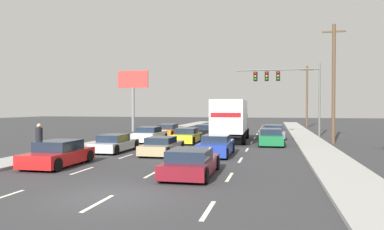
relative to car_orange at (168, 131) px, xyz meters
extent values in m
plane|color=#333335|center=(5.29, 0.85, -0.57)|extent=(140.00, 140.00, 0.00)
cube|color=#9E9E99|center=(13.45, -4.15, -0.50)|extent=(2.43, 80.00, 0.14)
cube|color=#9E9E99|center=(-2.88, -4.15, -0.50)|extent=(2.43, 80.00, 0.14)
cube|color=silver|center=(1.89, -25.02, -0.57)|extent=(0.14, 2.00, 0.01)
cube|color=silver|center=(1.89, -20.02, -0.57)|extent=(0.14, 2.00, 0.01)
cube|color=silver|center=(1.89, -15.02, -0.57)|extent=(0.14, 2.00, 0.01)
cube|color=silver|center=(1.89, -10.02, -0.57)|extent=(0.14, 2.00, 0.01)
cube|color=silver|center=(1.89, -5.02, -0.57)|extent=(0.14, 2.00, 0.01)
cube|color=silver|center=(1.89, -0.02, -0.57)|extent=(0.14, 2.00, 0.01)
cube|color=silver|center=(1.89, 4.98, -0.57)|extent=(0.14, 2.00, 0.01)
cube|color=silver|center=(1.89, 9.98, -0.57)|extent=(0.14, 2.00, 0.01)
cube|color=silver|center=(1.89, 14.98, -0.57)|extent=(0.14, 2.00, 0.01)
cube|color=silver|center=(1.89, 19.98, -0.57)|extent=(0.14, 2.00, 0.01)
cube|color=silver|center=(1.89, 24.98, -0.57)|extent=(0.14, 2.00, 0.01)
cube|color=silver|center=(5.29, -25.02, -0.57)|extent=(0.14, 2.00, 0.01)
cube|color=silver|center=(5.29, -20.02, -0.57)|extent=(0.14, 2.00, 0.01)
cube|color=silver|center=(5.29, -15.02, -0.57)|extent=(0.14, 2.00, 0.01)
cube|color=silver|center=(5.29, -10.02, -0.57)|extent=(0.14, 2.00, 0.01)
cube|color=silver|center=(5.29, -5.02, -0.57)|extent=(0.14, 2.00, 0.01)
cube|color=silver|center=(5.29, -0.02, -0.57)|extent=(0.14, 2.00, 0.01)
cube|color=silver|center=(5.29, 4.98, -0.57)|extent=(0.14, 2.00, 0.01)
cube|color=silver|center=(5.29, 9.98, -0.57)|extent=(0.14, 2.00, 0.01)
cube|color=silver|center=(5.29, 14.98, -0.57)|extent=(0.14, 2.00, 0.01)
cube|color=silver|center=(5.29, 19.98, -0.57)|extent=(0.14, 2.00, 0.01)
cube|color=silver|center=(5.29, 24.98, -0.57)|extent=(0.14, 2.00, 0.01)
cube|color=silver|center=(8.69, -25.02, -0.57)|extent=(0.14, 2.00, 0.01)
cube|color=silver|center=(8.69, -20.02, -0.57)|extent=(0.14, 2.00, 0.01)
cube|color=silver|center=(8.69, -15.02, -0.57)|extent=(0.14, 2.00, 0.01)
cube|color=silver|center=(8.69, -10.02, -0.57)|extent=(0.14, 2.00, 0.01)
cube|color=silver|center=(8.69, -5.02, -0.57)|extent=(0.14, 2.00, 0.01)
cube|color=silver|center=(8.69, -0.02, -0.57)|extent=(0.14, 2.00, 0.01)
cube|color=silver|center=(8.69, 4.98, -0.57)|extent=(0.14, 2.00, 0.01)
cube|color=silver|center=(8.69, 9.98, -0.57)|extent=(0.14, 2.00, 0.01)
cube|color=silver|center=(8.69, 14.98, -0.57)|extent=(0.14, 2.00, 0.01)
cube|color=silver|center=(8.69, 19.98, -0.57)|extent=(0.14, 2.00, 0.01)
cube|color=silver|center=(8.69, 24.98, -0.57)|extent=(0.14, 2.00, 0.01)
cube|color=orange|center=(0.00, 0.03, -0.13)|extent=(1.83, 4.52, 0.61)
cube|color=#192333|center=(0.00, -0.08, 0.42)|extent=(1.60, 2.23, 0.49)
cylinder|color=black|center=(-0.85, 1.72, -0.25)|extent=(0.23, 0.64, 0.64)
cylinder|color=black|center=(0.82, 1.73, -0.25)|extent=(0.23, 0.64, 0.64)
cylinder|color=black|center=(-0.82, -1.68, -0.25)|extent=(0.23, 0.64, 0.64)
cylinder|color=black|center=(0.85, -1.66, -0.25)|extent=(0.23, 0.64, 0.64)
cube|color=white|center=(0.26, -6.11, -0.08)|extent=(1.88, 4.42, 0.70)
cube|color=#192333|center=(0.26, -6.45, 0.49)|extent=(1.62, 2.13, 0.46)
cylinder|color=black|center=(-0.61, -4.49, -0.25)|extent=(0.23, 0.64, 0.64)
cylinder|color=black|center=(1.06, -4.45, -0.25)|extent=(0.23, 0.64, 0.64)
cylinder|color=black|center=(-0.54, -7.77, -0.25)|extent=(0.23, 0.64, 0.64)
cylinder|color=black|center=(1.13, -7.73, -0.25)|extent=(0.23, 0.64, 0.64)
cube|color=#B7BABF|center=(0.22, -12.95, -0.16)|extent=(1.73, 4.39, 0.55)
cube|color=#192333|center=(0.23, -13.23, 0.35)|extent=(1.51, 2.00, 0.46)
cylinder|color=black|center=(-0.58, -11.31, -0.25)|extent=(0.22, 0.64, 0.64)
cylinder|color=black|center=(1.01, -11.30, -0.25)|extent=(0.22, 0.64, 0.64)
cylinder|color=black|center=(-0.56, -14.59, -0.25)|extent=(0.22, 0.64, 0.64)
cylinder|color=black|center=(1.02, -14.59, -0.25)|extent=(0.22, 0.64, 0.64)
cube|color=red|center=(0.01, -19.08, -0.12)|extent=(1.97, 4.15, 0.62)
cube|color=#192333|center=(0.01, -19.01, 0.44)|extent=(1.70, 2.07, 0.51)
cylinder|color=black|center=(-0.90, -17.59, -0.25)|extent=(0.23, 0.64, 0.64)
cylinder|color=black|center=(0.86, -17.55, -0.25)|extent=(0.23, 0.64, 0.64)
cylinder|color=black|center=(-0.84, -20.60, -0.25)|extent=(0.23, 0.64, 0.64)
cylinder|color=black|center=(0.92, -20.56, -0.25)|extent=(0.23, 0.64, 0.64)
cube|color=black|center=(3.77, 0.04, -0.12)|extent=(1.92, 4.55, 0.63)
cube|color=#192333|center=(3.76, 0.09, 0.43)|extent=(1.63, 2.24, 0.45)
cylinder|color=black|center=(2.88, 1.70, -0.25)|extent=(0.24, 0.65, 0.64)
cylinder|color=black|center=(4.52, 1.76, -0.25)|extent=(0.24, 0.65, 0.64)
cylinder|color=black|center=(3.01, -1.68, -0.25)|extent=(0.24, 0.65, 0.64)
cylinder|color=black|center=(4.65, -1.62, -0.25)|extent=(0.24, 0.65, 0.64)
cube|color=yellow|center=(3.54, -6.44, -0.11)|extent=(1.80, 4.06, 0.64)
cube|color=#192333|center=(3.54, -6.44, 0.44)|extent=(1.57, 1.93, 0.45)
cylinder|color=black|center=(2.71, -4.98, -0.25)|extent=(0.23, 0.64, 0.64)
cylinder|color=black|center=(4.35, -4.96, -0.25)|extent=(0.23, 0.64, 0.64)
cylinder|color=black|center=(2.74, -7.93, -0.25)|extent=(0.23, 0.64, 0.64)
cylinder|color=black|center=(4.38, -7.91, -0.25)|extent=(0.23, 0.64, 0.64)
cube|color=tan|center=(3.68, -13.53, -0.16)|extent=(1.77, 4.48, 0.55)
cube|color=#192333|center=(3.68, -13.84, 0.32)|extent=(1.54, 1.91, 0.41)
cylinder|color=black|center=(2.86, -11.85, -0.25)|extent=(0.22, 0.64, 0.64)
cylinder|color=black|center=(4.48, -11.84, -0.25)|extent=(0.22, 0.64, 0.64)
cylinder|color=black|center=(2.88, -15.22, -0.25)|extent=(0.22, 0.64, 0.64)
cylinder|color=black|center=(4.50, -15.21, -0.25)|extent=(0.22, 0.64, 0.64)
cube|color=white|center=(6.95, -5.39, 1.66)|extent=(2.66, 6.88, 2.57)
cube|color=red|center=(7.04, -8.78, 1.79)|extent=(2.24, 0.10, 0.36)
cube|color=#141E4C|center=(6.84, -1.04, 0.73)|extent=(2.44, 1.94, 2.01)
cylinder|color=black|center=(5.65, -1.07, -0.09)|extent=(0.32, 0.97, 0.96)
cylinder|color=black|center=(8.04, -1.01, -0.09)|extent=(0.32, 0.97, 0.96)
cylinder|color=black|center=(5.79, -6.79, -0.09)|extent=(0.32, 0.97, 0.96)
cylinder|color=black|center=(8.18, -6.73, -0.09)|extent=(0.32, 0.97, 0.96)
cube|color=#1E389E|center=(7.06, -13.35, -0.09)|extent=(1.79, 4.41, 0.69)
cube|color=#192333|center=(7.06, -13.32, 0.46)|extent=(1.57, 2.08, 0.41)
cylinder|color=black|center=(6.23, -11.71, -0.25)|extent=(0.22, 0.64, 0.64)
cylinder|color=black|center=(7.87, -11.70, -0.25)|extent=(0.22, 0.64, 0.64)
cylinder|color=black|center=(6.25, -15.00, -0.25)|extent=(0.22, 0.64, 0.64)
cylinder|color=black|center=(7.90, -14.99, -0.25)|extent=(0.22, 0.64, 0.64)
cube|color=maroon|center=(7.02, -19.95, -0.15)|extent=(1.97, 4.38, 0.56)
cube|color=#192333|center=(7.03, -20.26, 0.35)|extent=(1.70, 2.17, 0.45)
cylinder|color=black|center=(6.11, -18.35, -0.25)|extent=(0.23, 0.64, 0.64)
cylinder|color=black|center=(7.87, -18.32, -0.25)|extent=(0.23, 0.64, 0.64)
cylinder|color=black|center=(6.17, -21.59, -0.25)|extent=(0.23, 0.64, 0.64)
cylinder|color=black|center=(7.94, -21.55, -0.25)|extent=(0.23, 0.64, 0.64)
cube|color=slate|center=(10.44, -0.20, -0.12)|extent=(2.08, 4.74, 0.63)
cube|color=#192333|center=(10.44, -0.16, 0.45)|extent=(1.75, 2.43, 0.50)
cylinder|color=black|center=(9.49, 1.54, -0.25)|extent=(0.25, 0.65, 0.64)
cylinder|color=black|center=(11.24, 1.62, -0.25)|extent=(0.25, 0.65, 0.64)
cylinder|color=black|center=(9.64, -2.02, -0.25)|extent=(0.25, 0.65, 0.64)
cylinder|color=black|center=(11.40, -1.94, -0.25)|extent=(0.25, 0.65, 0.64)
cube|color=#196B38|center=(10.25, -6.51, -0.08)|extent=(1.90, 4.39, 0.70)
cube|color=#192333|center=(10.26, -6.74, 0.49)|extent=(1.62, 2.23, 0.46)
cylinder|color=black|center=(9.38, -4.91, -0.25)|extent=(0.24, 0.65, 0.64)
cylinder|color=black|center=(11.03, -4.86, -0.25)|extent=(0.24, 0.65, 0.64)
cylinder|color=black|center=(9.48, -8.15, -0.25)|extent=(0.24, 0.65, 0.64)
cylinder|color=black|center=(11.12, -8.10, -0.25)|extent=(0.24, 0.65, 0.64)
cylinder|color=#595B56|center=(14.94, 2.99, 3.11)|extent=(0.20, 0.20, 7.36)
cylinder|color=#595B56|center=(10.78, 2.99, 6.23)|extent=(8.32, 0.14, 0.14)
cube|color=black|center=(10.88, 2.99, 5.58)|extent=(0.40, 0.56, 0.95)
sphere|color=red|center=(10.88, 2.68, 5.88)|extent=(0.20, 0.20, 0.20)
sphere|color=orange|center=(10.88, 2.68, 5.58)|extent=(0.20, 0.20, 0.20)
sphere|color=green|center=(10.88, 2.68, 5.28)|extent=(0.20, 0.20, 0.20)
cube|color=black|center=(9.74, 2.99, 5.58)|extent=(0.40, 0.56, 0.95)
sphere|color=red|center=(9.74, 2.68, 5.88)|extent=(0.20, 0.20, 0.20)
sphere|color=orange|center=(9.74, 2.68, 5.58)|extent=(0.20, 0.20, 0.20)
sphere|color=green|center=(9.74, 2.68, 5.28)|extent=(0.20, 0.20, 0.20)
cube|color=black|center=(8.59, 2.99, 5.58)|extent=(0.40, 0.56, 0.95)
sphere|color=red|center=(8.59, 2.68, 5.88)|extent=(0.20, 0.20, 0.20)
sphere|color=orange|center=(8.59, 2.68, 5.58)|extent=(0.20, 0.20, 0.20)
sphere|color=green|center=(8.59, 2.68, 5.28)|extent=(0.20, 0.20, 0.20)
cylinder|color=brown|center=(15.17, -4.17, 4.24)|extent=(0.28, 0.28, 9.63)
cube|color=brown|center=(15.17, -4.17, 8.45)|extent=(1.80, 0.12, 0.12)
cylinder|color=brown|center=(15.18, 19.95, 3.93)|extent=(0.28, 0.28, 9.00)
cube|color=brown|center=(15.18, 19.95, 7.83)|extent=(1.80, 0.12, 0.12)
cylinder|color=slate|center=(-6.04, 5.48, 2.07)|extent=(0.36, 0.36, 5.29)
cube|color=red|center=(-6.04, 5.48, 5.74)|extent=(3.79, 0.20, 2.04)
cylinder|color=#3F3F42|center=(-2.50, -17.09, 0.00)|extent=(0.32, 0.32, 0.87)
cylinder|color=black|center=(-2.50, -17.09, 0.82)|extent=(0.38, 0.38, 0.76)
sphere|color=tan|center=(-2.50, -17.09, 1.32)|extent=(0.24, 0.24, 0.24)
camera|label=1|loc=(10.49, -34.95, 2.34)|focal=33.58mm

